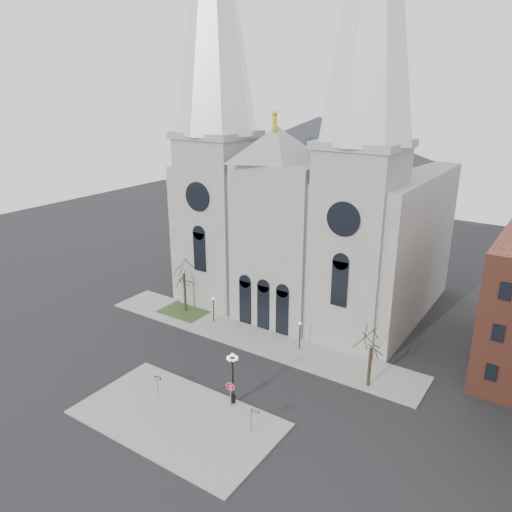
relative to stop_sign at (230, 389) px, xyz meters
The scene contains 13 objects.
ground 6.25m from the stop_sign, behind, with size 160.00×160.00×0.00m, color black.
sidewalk_near 5.23m from the stop_sign, 125.75° to the right, with size 18.00×10.00×0.14m, color gray.
sidewalk_far 13.50m from the stop_sign, 116.02° to the left, with size 40.00×6.00×0.14m, color gray.
grass_patch 21.38m from the stop_sign, 142.34° to the left, with size 6.00×5.00×0.18m, color #2E471E.
cathedral 29.66m from the stop_sign, 103.80° to the left, with size 33.00×26.66×54.00m.
tree_left 21.62m from the stop_sign, 142.34° to the left, with size 3.20×3.20×7.50m.
tree_right 13.80m from the stop_sign, 47.64° to the left, with size 3.20×3.20×6.00m.
ped_lamp_left 17.25m from the stop_sign, 133.47° to the left, with size 0.32×0.32×3.26m.
ped_lamp_right 12.53m from the stop_sign, 89.39° to the left, with size 0.32×0.32×3.26m.
stop_sign is the anchor object (origin of this frame).
globe_lamp 1.56m from the stop_sign, 101.91° to the left, with size 1.22×1.22×5.12m.
one_way_sign 7.21m from the stop_sign, 161.27° to the right, with size 0.85×0.20×1.96m.
street_name_sign 4.10m from the stop_sign, 27.36° to the right, with size 0.73×0.26×2.34m.
Camera 1 is at (29.12, -31.65, 27.70)m, focal length 35.00 mm.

